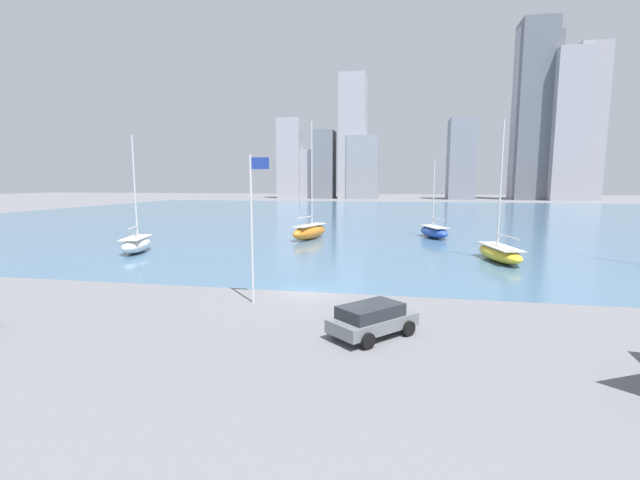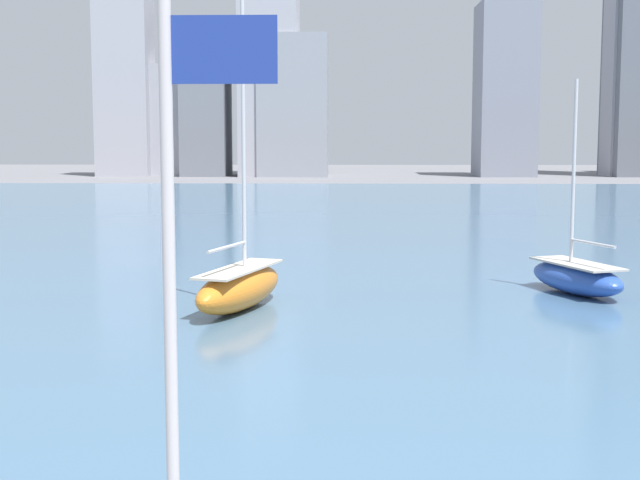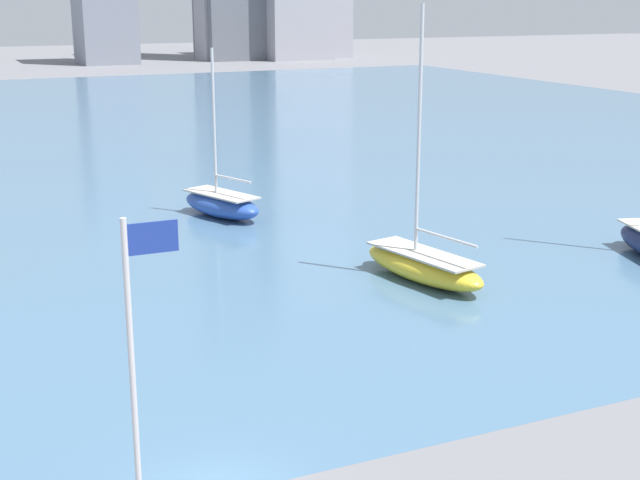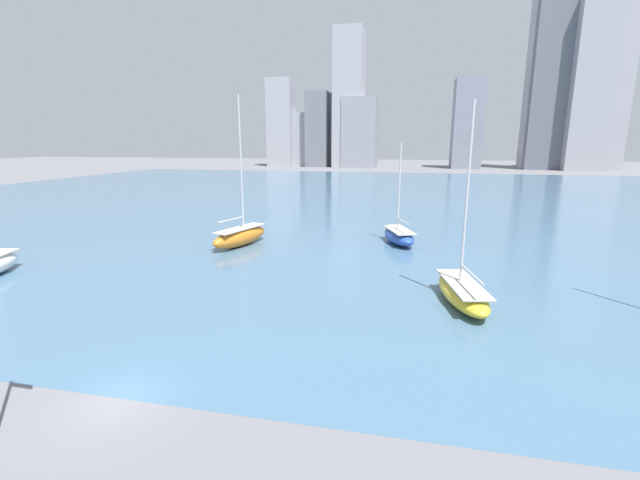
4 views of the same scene
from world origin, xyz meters
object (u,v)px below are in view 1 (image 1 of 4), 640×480
sailboat_white (136,244)px  sailboat_yellow (499,252)px  sailboat_blue (434,231)px  parked_wagon_gray (372,319)px  flag_pole (253,223)px  sailboat_orange (310,231)px

sailboat_white → sailboat_yellow: 37.13m
sailboat_blue → parked_wagon_gray: 39.60m
flag_pole → sailboat_white: 25.15m
sailboat_orange → parked_wagon_gray: bearing=-56.5°
sailboat_blue → parked_wagon_gray: bearing=-118.9°
parked_wagon_gray → sailboat_white: bearing=-176.1°
flag_pole → sailboat_orange: (-2.89, 30.10, -3.93)m
flag_pole → sailboat_orange: 30.50m
sailboat_blue → parked_wagon_gray: (-5.71, -39.19, 0.01)m
sailboat_white → sailboat_orange: (15.99, 14.01, 0.14)m
sailboat_yellow → sailboat_orange: (-21.09, 12.25, 0.24)m
sailboat_blue → parked_wagon_gray: sailboat_blue is taller
flag_pole → sailboat_blue: size_ratio=0.86×
sailboat_yellow → parked_wagon_gray: size_ratio=2.85×
sailboat_white → parked_wagon_gray: (26.52, -20.63, -0.06)m
flag_pole → parked_wagon_gray: bearing=-30.8°
sailboat_blue → flag_pole: bearing=-131.7°
flag_pole → sailboat_blue: (13.34, 34.65, -4.14)m
sailboat_white → sailboat_orange: size_ratio=0.81×
sailboat_yellow → sailboat_blue: (-4.86, 16.79, 0.03)m
sailboat_yellow → sailboat_orange: sailboat_orange is taller
flag_pole → sailboat_yellow: sailboat_yellow is taller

